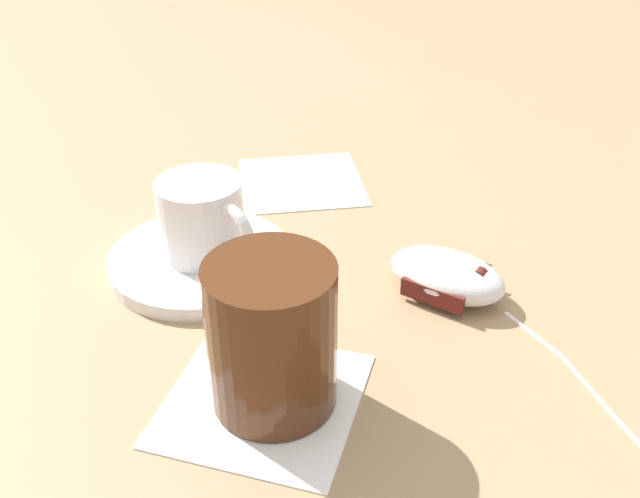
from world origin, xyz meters
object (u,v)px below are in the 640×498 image
object	(u,v)px
computer_mouse	(447,275)
coffee_cup	(203,219)
saucer	(201,260)
drinking_glass	(272,336)

from	to	relation	value
computer_mouse	coffee_cup	bearing A→B (deg)	31.05
saucer	computer_mouse	size ratio (longest dim) A/B	1.49
saucer	coffee_cup	xyz separation A→B (m)	(-0.00, -0.00, 0.04)
coffee_cup	saucer	bearing A→B (deg)	60.95
coffee_cup	drinking_glass	size ratio (longest dim) A/B	0.98
computer_mouse	drinking_glass	distance (m)	0.19
computer_mouse	saucer	bearing A→B (deg)	31.82
computer_mouse	drinking_glass	world-z (taller)	drinking_glass
drinking_glass	saucer	bearing A→B (deg)	-23.38
saucer	coffee_cup	bearing A→B (deg)	-119.05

